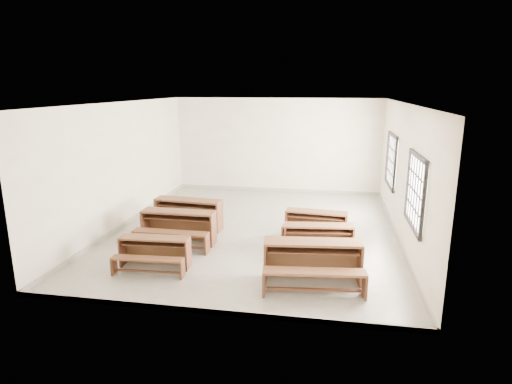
% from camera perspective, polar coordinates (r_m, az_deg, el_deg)
% --- Properties ---
extents(room, '(8.50, 8.50, 3.20)m').
position_cam_1_polar(room, '(10.49, 0.49, 6.05)').
color(room, gray).
rests_on(room, ground).
extents(desk_set_0, '(1.45, 0.81, 0.64)m').
position_cam_1_polar(desk_set_0, '(8.92, -13.41, -7.58)').
color(desk_set_0, brown).
rests_on(desk_set_0, ground).
extents(desk_set_1, '(1.73, 0.91, 0.77)m').
position_cam_1_polar(desk_set_1, '(10.11, -10.38, -4.34)').
color(desk_set_1, brown).
rests_on(desk_set_1, ground).
extents(desk_set_2, '(1.81, 1.06, 0.78)m').
position_cam_1_polar(desk_set_2, '(11.07, -9.11, -2.67)').
color(desk_set_2, brown).
rests_on(desk_set_2, ground).
extents(desk_set_3, '(1.89, 1.13, 0.81)m').
position_cam_1_polar(desk_set_3, '(8.06, 7.56, -8.92)').
color(desk_set_3, brown).
rests_on(desk_set_3, ground).
extents(desk_set_4, '(1.58, 0.95, 0.67)m').
position_cam_1_polar(desk_set_4, '(9.41, 8.35, -6.04)').
color(desk_set_4, brown).
rests_on(desk_set_4, ground).
extents(desk_set_5, '(1.54, 0.90, 0.66)m').
position_cam_1_polar(desk_set_5, '(10.42, 7.97, -4.07)').
color(desk_set_5, brown).
rests_on(desk_set_5, ground).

